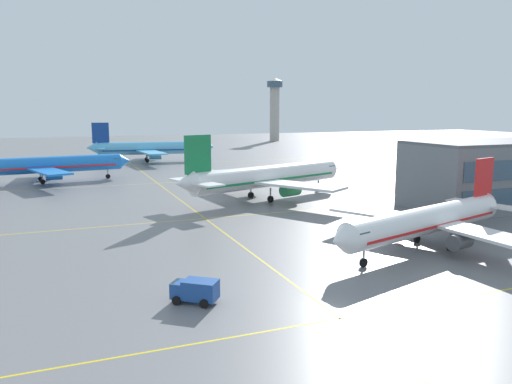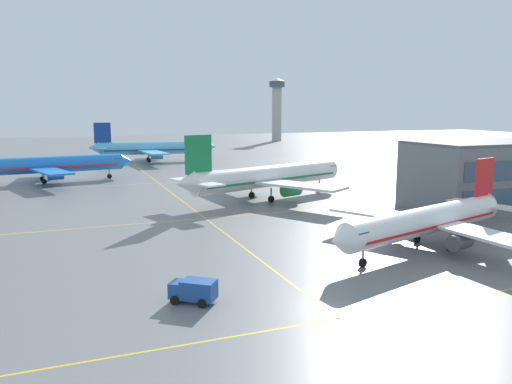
{
  "view_description": "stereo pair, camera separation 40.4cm",
  "coord_description": "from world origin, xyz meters",
  "views": [
    {
      "loc": [
        -20.51,
        -35.41,
        16.96
      ],
      "look_at": [
        4.76,
        28.97,
        5.49
      ],
      "focal_mm": 34.9,
      "sensor_mm": 36.0,
      "label": 1
    },
    {
      "loc": [
        -20.13,
        -35.56,
        16.96
      ],
      "look_at": [
        4.76,
        28.97,
        5.49
      ],
      "focal_mm": 34.9,
      "sensor_mm": 36.0,
      "label": 2
    }
  ],
  "objects": [
    {
      "name": "airliner_third_row",
      "position": [
        -23.73,
        90.79,
        4.1
      ],
      "size": [
        38.66,
        33.13,
        12.01
      ],
      "color": "blue",
      "rests_on": "ground"
    },
    {
      "name": "taxiway_markings",
      "position": [
        0.0,
        59.44,
        0.0
      ],
      "size": [
        136.09,
        180.22,
        0.01
      ],
      "color": "yellow",
      "rests_on": "ground"
    },
    {
      "name": "airliner_front_gate",
      "position": [
        20.97,
        12.32,
        3.57
      ],
      "size": [
        33.02,
        28.18,
        10.45
      ],
      "color": "white",
      "rests_on": "ground"
    },
    {
      "name": "ground_plane",
      "position": [
        0.0,
        0.0,
        0.0
      ],
      "size": [
        600.0,
        600.0,
        0.0
      ],
      "primitive_type": "plane",
      "color": "slate"
    },
    {
      "name": "airliner_second_row",
      "position": [
        15.68,
        51.22,
        4.36
      ],
      "size": [
        39.92,
        34.18,
        12.78
      ],
      "color": "white",
      "rests_on": "ground"
    },
    {
      "name": "service_truck_red_van",
      "position": [
        -10.21,
        5.73,
        1.18
      ],
      "size": [
        4.39,
        3.95,
        2.1
      ],
      "color": "#1E4793",
      "rests_on": "ground"
    },
    {
      "name": "control_tower",
      "position": [
        89.03,
        215.99,
        19.86
      ],
      "size": [
        8.82,
        8.82,
        33.88
      ],
      "color": "#ADA89E",
      "rests_on": "ground"
    },
    {
      "name": "airliner_far_left_stand",
      "position": [
        7.22,
        129.67,
        4.4
      ],
      "size": [
        41.47,
        35.54,
        12.89
      ],
      "color": "#5BB7E5",
      "rests_on": "ground"
    }
  ]
}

